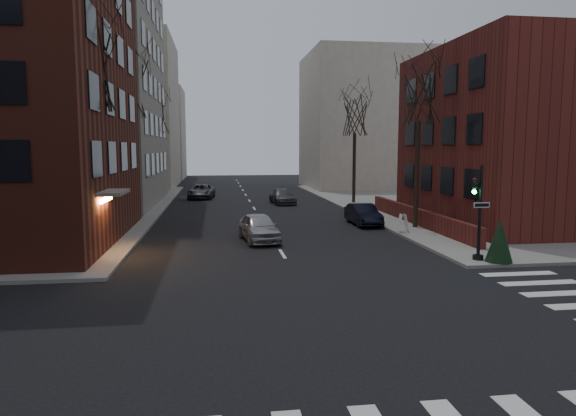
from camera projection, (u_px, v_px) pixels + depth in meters
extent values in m
plane|color=black|center=(348.00, 360.00, 11.87)|extent=(160.00, 160.00, 0.00)
cube|color=gray|center=(39.00, 34.00, 41.34)|extent=(18.00, 18.00, 28.00)
cube|color=#5A1F1A|center=(529.00, 138.00, 32.16)|extent=(12.00, 14.00, 11.00)
cube|color=#5A1F1A|center=(417.00, 216.00, 31.75)|extent=(0.35, 16.00, 1.00)
cube|color=beige|center=(117.00, 114.00, 62.85)|extent=(14.00, 16.00, 18.00)
cube|color=beige|center=(365.00, 122.00, 62.16)|extent=(14.00, 14.00, 16.00)
cube|color=beige|center=(151.00, 134.00, 80.08)|extent=(10.00, 12.00, 14.00)
cylinder|color=black|center=(480.00, 213.00, 21.56)|extent=(0.14, 0.14, 4.00)
cylinder|color=black|center=(478.00, 257.00, 21.78)|extent=(0.44, 0.44, 0.20)
imported|color=black|center=(475.00, 193.00, 21.43)|extent=(0.16, 0.20, 1.00)
sphere|color=#19FF4C|center=(474.00, 192.00, 21.36)|extent=(0.18, 0.18, 0.18)
cube|color=white|center=(482.00, 205.00, 21.40)|extent=(0.70, 0.03, 0.22)
cylinder|color=#2D231C|center=(91.00, 178.00, 24.02)|extent=(0.28, 0.28, 6.65)
cylinder|color=#2D231C|center=(132.00, 165.00, 35.81)|extent=(0.28, 0.28, 7.00)
cylinder|color=#2D231C|center=(156.00, 164.00, 49.62)|extent=(0.28, 0.28, 6.30)
cylinder|color=#2D231C|center=(417.00, 174.00, 30.39)|extent=(0.28, 0.28, 6.30)
cylinder|color=#2D231C|center=(354.00, 168.00, 44.18)|extent=(0.28, 0.28, 5.95)
cylinder|color=black|center=(132.00, 175.00, 32.01)|extent=(0.12, 0.12, 6.00)
sphere|color=#FFA54C|center=(130.00, 125.00, 31.65)|extent=(0.36, 0.36, 0.36)
cylinder|color=black|center=(164.00, 165.00, 51.69)|extent=(0.12, 0.12, 6.00)
sphere|color=#FFA54C|center=(163.00, 134.00, 51.32)|extent=(0.36, 0.36, 0.36)
imported|color=black|center=(363.00, 215.00, 32.44)|extent=(1.53, 4.09, 1.33)
imported|color=#A2A2A8|center=(259.00, 227.00, 26.87)|extent=(2.22, 4.44, 1.45)
imported|color=#403F44|center=(282.00, 196.00, 44.70)|extent=(2.16, 4.52, 1.27)
imported|color=#414146|center=(201.00, 191.00, 49.28)|extent=(2.73, 5.07, 1.35)
cube|color=white|center=(403.00, 223.00, 28.83)|extent=(0.53, 0.69, 1.03)
cone|color=black|center=(500.00, 240.00, 21.28)|extent=(1.44, 1.44, 1.83)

